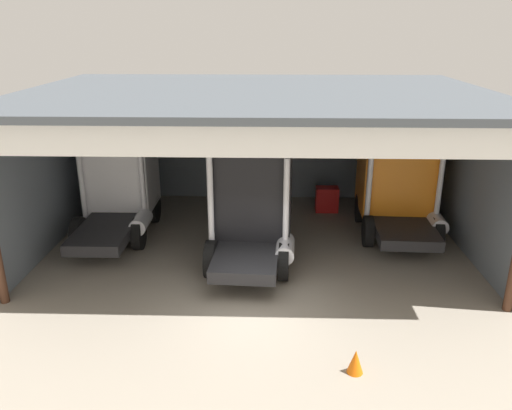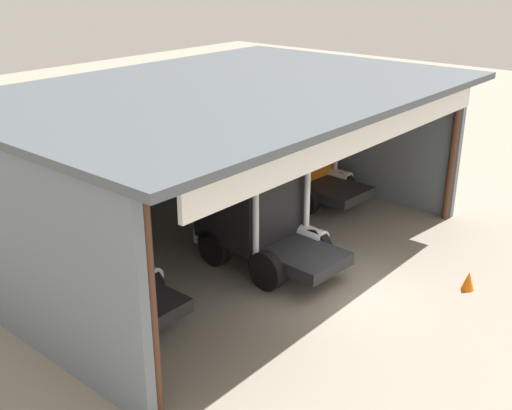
{
  "view_description": "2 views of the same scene",
  "coord_description": "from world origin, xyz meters",
  "px_view_note": "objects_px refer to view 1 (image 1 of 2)",
  "views": [
    {
      "loc": [
        0.45,
        -11.75,
        7.17
      ],
      "look_at": [
        0.0,
        3.31,
        1.77
      ],
      "focal_mm": 35.35,
      "sensor_mm": 36.0,
      "label": 1
    },
    {
      "loc": [
        -13.18,
        -7.9,
        8.71
      ],
      "look_at": [
        0.0,
        3.31,
        1.77
      ],
      "focal_mm": 43.26,
      "sensor_mm": 36.0,
      "label": 2
    }
  ],
  "objects_px": {
    "truck_white_center_bay": "(120,182)",
    "tool_cart": "(327,199)",
    "traffic_cone": "(355,361)",
    "oil_drum": "(329,197)",
    "truck_black_left_bay": "(252,200)",
    "truck_orange_center_right_bay": "(398,180)"
  },
  "relations": [
    {
      "from": "oil_drum",
      "to": "tool_cart",
      "type": "distance_m",
      "value": 0.55
    },
    {
      "from": "oil_drum",
      "to": "traffic_cone",
      "type": "height_order",
      "value": "oil_drum"
    },
    {
      "from": "oil_drum",
      "to": "traffic_cone",
      "type": "bearing_deg",
      "value": -92.98
    },
    {
      "from": "truck_white_center_bay",
      "to": "tool_cart",
      "type": "relative_size",
      "value": 5.15
    },
    {
      "from": "tool_cart",
      "to": "traffic_cone",
      "type": "xyz_separation_m",
      "value": [
        -0.41,
        -10.18,
        -0.22
      ]
    },
    {
      "from": "truck_white_center_bay",
      "to": "truck_orange_center_right_bay",
      "type": "distance_m",
      "value": 10.02
    },
    {
      "from": "oil_drum",
      "to": "tool_cart",
      "type": "xyz_separation_m",
      "value": [
        -0.15,
        -0.52,
        0.07
      ]
    },
    {
      "from": "tool_cart",
      "to": "truck_orange_center_right_bay",
      "type": "bearing_deg",
      "value": -40.47
    },
    {
      "from": "truck_black_left_bay",
      "to": "traffic_cone",
      "type": "xyz_separation_m",
      "value": [
        2.46,
        -5.77,
        -1.67
      ]
    },
    {
      "from": "truck_black_left_bay",
      "to": "truck_orange_center_right_bay",
      "type": "relative_size",
      "value": 0.96
    },
    {
      "from": "oil_drum",
      "to": "traffic_cone",
      "type": "relative_size",
      "value": 1.52
    },
    {
      "from": "tool_cart",
      "to": "traffic_cone",
      "type": "height_order",
      "value": "tool_cart"
    },
    {
      "from": "tool_cart",
      "to": "traffic_cone",
      "type": "bearing_deg",
      "value": -92.31
    },
    {
      "from": "truck_black_left_bay",
      "to": "tool_cart",
      "type": "relative_size",
      "value": 4.66
    },
    {
      "from": "truck_white_center_bay",
      "to": "traffic_cone",
      "type": "relative_size",
      "value": 9.19
    },
    {
      "from": "truck_orange_center_right_bay",
      "to": "traffic_cone",
      "type": "relative_size",
      "value": 8.68
    },
    {
      "from": "truck_black_left_bay",
      "to": "oil_drum",
      "type": "height_order",
      "value": "truck_black_left_bay"
    },
    {
      "from": "truck_black_left_bay",
      "to": "truck_orange_center_right_bay",
      "type": "xyz_separation_m",
      "value": [
        5.15,
        2.46,
        -0.05
      ]
    },
    {
      "from": "truck_white_center_bay",
      "to": "tool_cart",
      "type": "xyz_separation_m",
      "value": [
        7.73,
        2.2,
        -1.32
      ]
    },
    {
      "from": "truck_orange_center_right_bay",
      "to": "oil_drum",
      "type": "relative_size",
      "value": 5.71
    },
    {
      "from": "oil_drum",
      "to": "tool_cart",
      "type": "height_order",
      "value": "tool_cart"
    },
    {
      "from": "truck_orange_center_right_bay",
      "to": "traffic_cone",
      "type": "distance_m",
      "value": 8.82
    }
  ]
}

